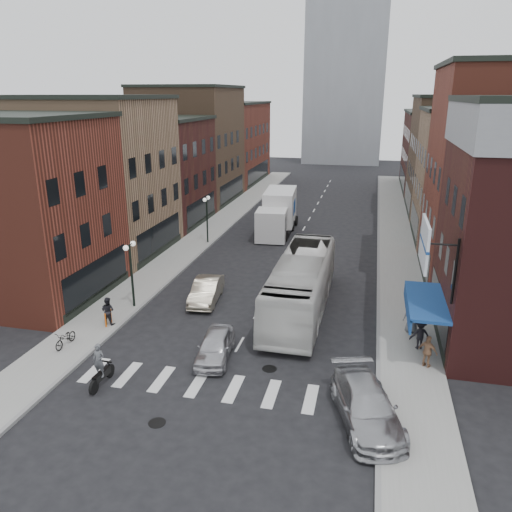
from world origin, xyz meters
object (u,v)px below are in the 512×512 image
at_px(streetlamp_near, 131,263).
at_px(streetlamp_far, 207,211).
at_px(box_truck, 278,213).
at_px(sedan_left_near, 215,346).
at_px(sedan_left_far, 206,291).
at_px(ped_left_solo, 108,311).
at_px(ped_right_b, 428,352).
at_px(ped_right_c, 412,316).
at_px(billboard_sign, 426,245).
at_px(curb_car, 366,406).
at_px(bike_rack, 108,318).
at_px(motorcycle_rider, 100,367).
at_px(transit_bus, 301,284).
at_px(ped_right_a, 420,334).
at_px(parked_bicycle, 66,338).

height_order(streetlamp_near, streetlamp_far, same).
height_order(box_truck, sedan_left_near, box_truck).
height_order(streetlamp_near, sedan_left_near, streetlamp_near).
distance_m(sedan_left_far, ped_left_solo, 6.21).
bearing_deg(ped_right_b, ped_left_solo, 28.52).
relative_size(streetlamp_far, ped_right_c, 2.28).
height_order(billboard_sign, ped_right_c, billboard_sign).
distance_m(streetlamp_near, curb_car, 16.21).
relative_size(bike_rack, box_truck, 0.09).
bearing_deg(streetlamp_near, motorcycle_rider, -73.33).
relative_size(transit_bus, ped_right_a, 7.68).
height_order(streetlamp_near, bike_rack, streetlamp_near).
xyz_separation_m(motorcycle_rider, ped_right_c, (13.65, 8.34, 0.09)).
xyz_separation_m(transit_bus, ped_left_solo, (-10.10, -4.58, -0.76)).
distance_m(bike_rack, transit_bus, 11.15).
bearing_deg(ped_right_b, bike_rack, 28.87).
bearing_deg(ped_right_c, sedan_left_far, -18.40).
xyz_separation_m(transit_bus, sedan_left_near, (-3.25, -6.61, -1.03)).
bearing_deg(box_truck, streetlamp_near, -110.05).
bearing_deg(sedan_left_near, ped_left_solo, 156.98).
relative_size(transit_bus, sedan_left_far, 2.81).
bearing_deg(box_truck, ped_right_a, -66.23).
bearing_deg(ped_right_c, streetlamp_far, -50.72).
bearing_deg(sedan_left_far, transit_bus, -6.43).
bearing_deg(streetlamp_near, ped_right_a, -5.57).
height_order(box_truck, parked_bicycle, box_truck).
relative_size(streetlamp_far, box_truck, 0.46).
bearing_deg(streetlamp_near, ped_right_b, -11.45).
distance_m(streetlamp_near, transit_bus, 10.12).
distance_m(transit_bus, sedan_left_near, 7.44).
bearing_deg(ped_right_b, motorcycle_rider, 49.62).
xyz_separation_m(sedan_left_near, ped_left_solo, (-6.85, 2.04, 0.28)).
bearing_deg(streetlamp_near, parked_bicycle, -101.35).
distance_m(billboard_sign, ped_right_a, 5.54).
bearing_deg(streetlamp_near, ped_left_solo, -95.48).
xyz_separation_m(streetlamp_near, motorcycle_rider, (2.43, -8.10, -1.95)).
bearing_deg(bike_rack, motorcycle_rider, -64.06).
relative_size(sedan_left_far, parked_bicycle, 2.71).
xyz_separation_m(bike_rack, sedan_left_near, (6.80, -1.93, 0.11)).
bearing_deg(sedan_left_far, streetlamp_far, 101.87).
height_order(parked_bicycle, ped_right_b, ped_right_b).
distance_m(parked_bicycle, ped_right_a, 17.86).
bearing_deg(sedan_left_far, motorcycle_rider, -104.71).
distance_m(billboard_sign, transit_bus, 9.35).
bearing_deg(bike_rack, box_truck, 76.02).
xyz_separation_m(sedan_left_far, ped_right_b, (12.66, -5.36, 0.23)).
distance_m(sedan_left_near, sedan_left_far, 7.15).
distance_m(streetlamp_far, bike_rack, 16.87).
relative_size(ped_right_a, ped_right_b, 1.00).
relative_size(billboard_sign, streetlamp_far, 0.90).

